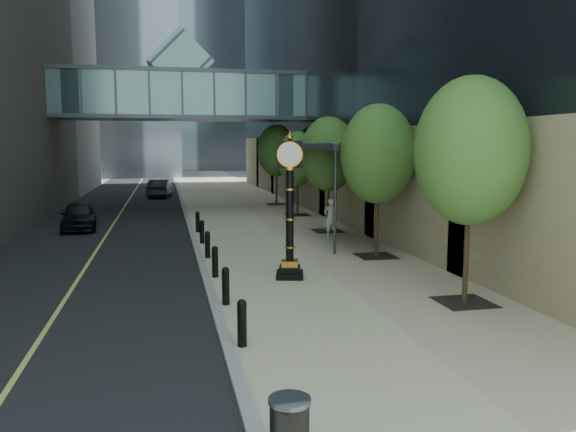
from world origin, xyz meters
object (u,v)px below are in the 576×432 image
object	(u,v)px
street_clock	(290,217)
pedestrian	(331,218)
car_far	(160,188)
car_near	(79,216)

from	to	relation	value
street_clock	pedestrian	xyz separation A→B (m)	(3.56, 7.32, -1.06)
car_far	street_clock	bearing A→B (deg)	105.46
street_clock	pedestrian	bearing A→B (deg)	77.53
street_clock	car_near	distance (m)	15.08
pedestrian	car_far	world-z (taller)	pedestrian
street_clock	car_near	size ratio (longest dim) A/B	1.11
street_clock	pedestrian	size ratio (longest dim) A/B	2.50
street_clock	car_near	bearing A→B (deg)	136.23
street_clock	pedestrian	world-z (taller)	street_clock
pedestrian	car_near	distance (m)	12.84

